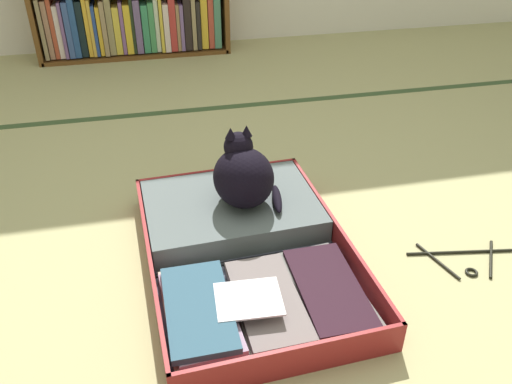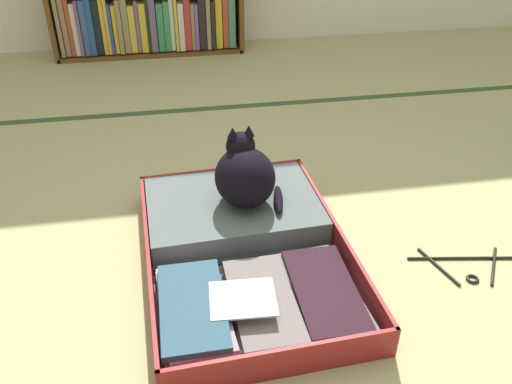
% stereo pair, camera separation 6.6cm
% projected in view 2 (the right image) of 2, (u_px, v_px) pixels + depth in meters
% --- Properties ---
extents(ground_plane, '(10.00, 10.00, 0.00)m').
position_uv_depth(ground_plane, '(269.00, 262.00, 1.76)').
color(ground_plane, tan).
extents(tatami_border, '(4.80, 0.05, 0.00)m').
position_uv_depth(tatami_border, '(223.00, 107.00, 2.80)').
color(tatami_border, '#364C2A').
rests_on(tatami_border, ground_plane).
extents(open_suitcase, '(0.67, 0.95, 0.10)m').
position_uv_depth(open_suitcase, '(240.00, 243.00, 1.77)').
color(open_suitcase, maroon).
rests_on(open_suitcase, ground_plane).
extents(black_cat, '(0.26, 0.25, 0.27)m').
position_uv_depth(black_cat, '(245.00, 175.00, 1.82)').
color(black_cat, black).
rests_on(black_cat, open_suitcase).
extents(clothes_hanger, '(0.36, 0.21, 0.01)m').
position_uv_depth(clothes_hanger, '(465.00, 265.00, 1.74)').
color(clothes_hanger, black).
rests_on(clothes_hanger, ground_plane).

